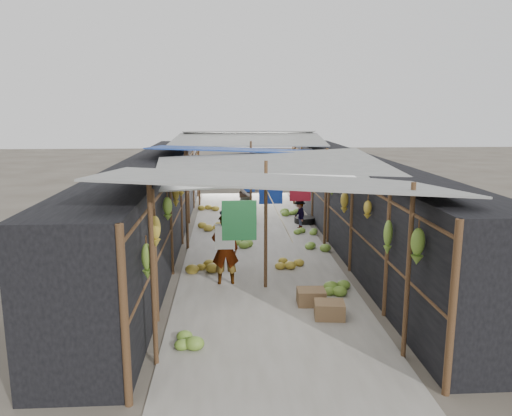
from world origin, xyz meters
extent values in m
plane|color=#6B6356|center=(0.00, 0.00, 0.00)|extent=(80.00, 80.00, 0.00)
cube|color=#9E998E|center=(0.00, 6.50, 0.01)|extent=(3.60, 16.00, 0.02)
cube|color=black|center=(-2.70, 6.50, 1.15)|extent=(1.40, 15.00, 2.30)
cube|color=black|center=(2.70, 6.50, 1.15)|extent=(1.40, 15.00, 2.30)
cube|color=olive|center=(0.77, 2.04, 0.15)|extent=(0.52, 0.43, 0.31)
cube|color=olive|center=(0.99, 1.41, 0.15)|extent=(0.56, 0.47, 0.31)
cube|color=olive|center=(-0.05, 8.63, 0.13)|extent=(0.44, 0.37, 0.26)
cylinder|color=black|center=(1.70, 8.75, 0.10)|extent=(0.66, 0.66, 0.20)
imported|color=white|center=(-0.82, 3.27, 0.75)|extent=(0.56, 0.38, 1.51)
imported|color=#213AA5|center=(-0.05, 9.53, 0.88)|extent=(1.06, 0.96, 1.77)
imported|color=#4F4844|center=(1.42, 8.03, 0.46)|extent=(0.46, 0.65, 0.91)
cylinder|color=brown|center=(-1.80, 0.00, 1.30)|extent=(0.07, 0.07, 2.60)
cylinder|color=brown|center=(1.80, 0.00, 1.30)|extent=(0.07, 0.07, 2.60)
cylinder|color=brown|center=(0.00, 3.00, 1.30)|extent=(0.07, 0.07, 2.60)
cylinder|color=brown|center=(-1.80, 6.00, 1.30)|extent=(0.07, 0.07, 2.60)
cylinder|color=brown|center=(1.80, 6.00, 1.30)|extent=(0.07, 0.07, 2.60)
cylinder|color=brown|center=(0.00, 9.00, 1.30)|extent=(0.07, 0.07, 2.60)
cylinder|color=brown|center=(-1.80, 12.00, 1.30)|extent=(0.07, 0.07, 2.60)
cylinder|color=brown|center=(1.80, 12.00, 1.30)|extent=(0.07, 0.07, 2.60)
cube|color=gray|center=(0.00, 1.00, 2.50)|extent=(5.21, 3.19, 0.52)
cube|color=gray|center=(0.20, 4.20, 2.35)|extent=(5.23, 3.73, 0.50)
cube|color=navy|center=(-0.10, 7.50, 2.45)|extent=(5.40, 3.60, 0.41)
cube|color=gray|center=(0.00, 10.80, 2.55)|extent=(5.37, 3.66, 0.27)
cube|color=gray|center=(0.10, 13.20, 2.65)|extent=(5.00, 1.99, 0.24)
cylinder|color=brown|center=(-2.00, 6.50, 2.05)|extent=(0.06, 15.00, 0.06)
cylinder|color=brown|center=(2.00, 6.50, 2.05)|extent=(0.06, 15.00, 0.06)
cylinder|color=gray|center=(0.00, 6.50, 2.05)|extent=(0.02, 15.00, 0.02)
cube|color=maroon|center=(0.96, 4.86, 1.75)|extent=(0.50, 0.03, 0.60)
cube|color=navy|center=(-0.60, 10.70, 1.75)|extent=(0.65, 0.03, 0.60)
cube|color=white|center=(0.80, 8.71, 1.77)|extent=(0.60, 0.03, 0.55)
cube|color=#257039|center=(-0.56, 1.74, 1.70)|extent=(0.60, 0.03, 0.70)
cube|color=#1B52B4|center=(0.00, 6.90, 1.75)|extent=(0.70, 0.03, 0.60)
cube|color=#1837A1|center=(0.26, 4.80, 1.72)|extent=(0.55, 0.03, 0.65)
ellipsoid|color=olive|center=(-1.88, 0.06, 1.52)|extent=(0.15, 0.13, 0.52)
ellipsoid|color=#AA902B|center=(-1.88, 0.96, 1.72)|extent=(0.17, 0.14, 0.51)
ellipsoid|color=olive|center=(-1.88, 2.60, 1.75)|extent=(0.18, 0.15, 0.46)
ellipsoid|color=#AA902B|center=(-1.88, 4.14, 1.75)|extent=(0.16, 0.13, 0.56)
ellipsoid|color=#AA902B|center=(-1.88, 5.42, 1.69)|extent=(0.19, 0.16, 0.40)
ellipsoid|color=olive|center=(-1.88, 7.00, 1.70)|extent=(0.16, 0.14, 0.41)
ellipsoid|color=#AA902B|center=(-1.88, 8.96, 1.64)|extent=(0.18, 0.15, 0.48)
ellipsoid|color=olive|center=(-1.88, 9.96, 1.66)|extent=(0.15, 0.13, 0.49)
ellipsoid|color=#AA902B|center=(-1.88, 11.49, 1.70)|extent=(0.20, 0.17, 0.48)
ellipsoid|color=olive|center=(-1.88, 13.58, 1.51)|extent=(0.17, 0.14, 0.51)
ellipsoid|color=olive|center=(1.88, -0.08, 1.71)|extent=(0.20, 0.17, 0.54)
ellipsoid|color=olive|center=(1.88, 1.19, 1.50)|extent=(0.15, 0.13, 0.60)
ellipsoid|color=#AA902B|center=(1.88, 2.42, 1.72)|extent=(0.16, 0.13, 0.37)
ellipsoid|color=#AA902B|center=(1.88, 4.26, 1.51)|extent=(0.18, 0.15, 0.51)
ellipsoid|color=olive|center=(1.88, 5.62, 1.68)|extent=(0.15, 0.13, 0.48)
ellipsoid|color=olive|center=(1.88, 7.41, 1.74)|extent=(0.20, 0.17, 0.55)
ellipsoid|color=olive|center=(1.88, 8.59, 1.74)|extent=(0.20, 0.17, 0.43)
ellipsoid|color=olive|center=(1.88, 10.37, 1.71)|extent=(0.16, 0.13, 0.44)
ellipsoid|color=olive|center=(1.88, 12.13, 1.60)|extent=(0.14, 0.12, 0.40)
ellipsoid|color=olive|center=(1.88, 12.94, 1.78)|extent=(0.20, 0.17, 0.40)
ellipsoid|color=olive|center=(1.31, 10.00, 0.16)|extent=(0.66, 0.56, 0.33)
ellipsoid|color=#AA902B|center=(0.63, 4.33, 0.14)|extent=(0.56, 0.48, 0.28)
ellipsoid|color=#AA902B|center=(-1.37, 11.15, 0.17)|extent=(0.68, 0.58, 0.34)
ellipsoid|color=olive|center=(1.45, 2.47, 0.17)|extent=(0.69, 0.59, 0.35)
ellipsoid|color=olive|center=(1.57, 5.67, 0.11)|extent=(0.45, 0.38, 0.23)
ellipsoid|color=#AA902B|center=(-1.29, 4.16, 0.13)|extent=(0.52, 0.44, 0.26)
ellipsoid|color=olive|center=(-0.26, 6.03, 0.17)|extent=(0.67, 0.57, 0.33)
ellipsoid|color=olive|center=(-1.31, 0.60, 0.12)|extent=(0.49, 0.41, 0.24)
ellipsoid|color=#AA902B|center=(-1.28, 8.05, 0.14)|extent=(0.58, 0.49, 0.29)
ellipsoid|color=olive|center=(1.50, 7.44, 0.15)|extent=(0.62, 0.53, 0.31)
camera|label=1|loc=(-0.77, -6.63, 3.59)|focal=35.00mm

